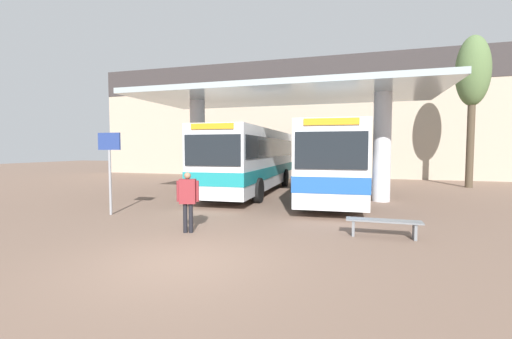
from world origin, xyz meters
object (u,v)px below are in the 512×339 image
object	(u,v)px
transit_bus_center_bay	(334,159)
poplar_tree_behind_left	(473,75)
waiting_bench_near_pillar	(383,224)
parked_car_street	(239,167)
info_sign_platform	(110,156)
pedestrian_waiting	(188,196)
transit_bus_left_bay	(253,158)

from	to	relation	value
transit_bus_center_bay	poplar_tree_behind_left	distance (m)	10.93
waiting_bench_near_pillar	parked_car_street	world-z (taller)	parked_car_street
info_sign_platform	parked_car_street	bearing A→B (deg)	90.56
pedestrian_waiting	poplar_tree_behind_left	size ratio (longest dim) A/B	0.19
poplar_tree_behind_left	parked_car_street	xyz separation A→B (m)	(-14.95, 0.69, -5.71)
pedestrian_waiting	waiting_bench_near_pillar	bearing A→B (deg)	-5.81
transit_bus_center_bay	pedestrian_waiting	bearing A→B (deg)	66.01
waiting_bench_near_pillar	pedestrian_waiting	size ratio (longest dim) A/B	1.13
transit_bus_center_bay	parked_car_street	size ratio (longest dim) A/B	2.82
info_sign_platform	pedestrian_waiting	distance (m)	4.30
parked_car_street	poplar_tree_behind_left	bearing A→B (deg)	-5.96
poplar_tree_behind_left	waiting_bench_near_pillar	bearing A→B (deg)	-112.58
transit_bus_left_bay	waiting_bench_near_pillar	size ratio (longest dim) A/B	6.05
transit_bus_center_bay	info_sign_platform	xyz separation A→B (m)	(-7.23, -7.14, 0.21)
info_sign_platform	poplar_tree_behind_left	world-z (taller)	poplar_tree_behind_left
poplar_tree_behind_left	pedestrian_waiting	bearing A→B (deg)	-126.29
waiting_bench_near_pillar	parked_car_street	xyz separation A→B (m)	(-9.19, 14.56, 0.65)
info_sign_platform	pedestrian_waiting	world-z (taller)	info_sign_platform
parked_car_street	info_sign_platform	bearing A→B (deg)	-92.76
waiting_bench_near_pillar	pedestrian_waiting	bearing A→B (deg)	-168.66
transit_bus_center_bay	poplar_tree_behind_left	xyz separation A→B (m)	(7.59, 6.21, 4.84)
transit_bus_left_bay	transit_bus_center_bay	distance (m)	4.33
pedestrian_waiting	parked_car_street	world-z (taller)	parked_car_street
transit_bus_center_bay	waiting_bench_near_pillar	size ratio (longest dim) A/B	6.34
transit_bus_left_bay	transit_bus_center_bay	world-z (taller)	transit_bus_center_bay
pedestrian_waiting	transit_bus_center_bay	bearing A→B (deg)	51.70
transit_bus_left_bay	waiting_bench_near_pillar	distance (m)	10.25
waiting_bench_near_pillar	poplar_tree_behind_left	bearing A→B (deg)	67.42
info_sign_platform	pedestrian_waiting	xyz separation A→B (m)	(3.87, -1.56, -1.04)
info_sign_platform	poplar_tree_behind_left	size ratio (longest dim) A/B	0.32
waiting_bench_near_pillar	info_sign_platform	size ratio (longest dim) A/B	0.66
transit_bus_left_bay	pedestrian_waiting	size ratio (longest dim) A/B	6.84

